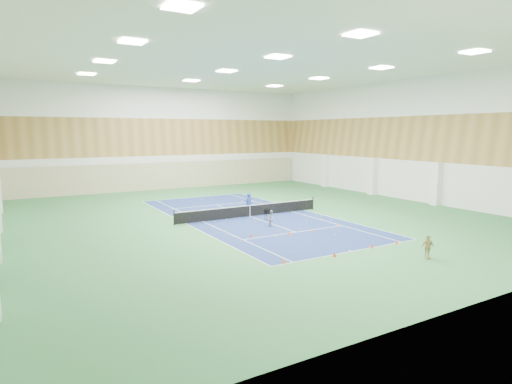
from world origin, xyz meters
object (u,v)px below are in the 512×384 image
child_court (272,218)px  coach (248,204)px  tennis_net (250,210)px  ball_cart (268,215)px  child_apron (428,247)px

child_court → coach: bearing=39.2°
coach → child_court: (-0.62, -4.53, -0.33)m
coach → tennis_net: bearing=69.6°
tennis_net → child_court: size_ratio=10.85×
tennis_net → coach: size_ratio=6.96×
child_court → ball_cart: child_court is taller
tennis_net → child_apron: size_ratio=9.66×
coach → child_court: 4.58m
coach → child_apron: bearing=96.8°
child_court → tennis_net: bearing=40.9°
tennis_net → ball_cart: 2.03m
coach → ball_cart: bearing=94.9°
coach → ball_cart: coach is taller
tennis_net → coach: coach is taller
tennis_net → ball_cart: size_ratio=15.83×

